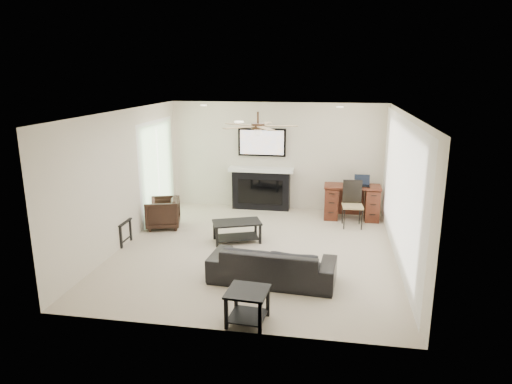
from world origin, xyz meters
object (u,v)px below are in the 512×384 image
at_px(armchair, 163,213).
at_px(desk, 352,202).
at_px(sofa, 272,264).
at_px(fireplace_unit, 261,170).
at_px(coffee_table, 237,232).

relative_size(armchair, desk, 0.56).
height_order(sofa, fireplace_unit, fireplace_unit).
height_order(sofa, desk, desk).
relative_size(armchair, fireplace_unit, 0.36).
bearing_deg(coffee_table, sofa, -82.15).
height_order(armchair, desk, desk).
distance_m(coffee_table, fireplace_unit, 2.36).
bearing_deg(fireplace_unit, armchair, -137.11).
relative_size(coffee_table, desk, 0.74).
bearing_deg(sofa, fireplace_unit, -74.25).
relative_size(sofa, fireplace_unit, 1.01).
xyz_separation_m(sofa, coffee_table, (-0.90, 1.60, -0.08)).
distance_m(sofa, fireplace_unit, 3.97).
relative_size(sofa, desk, 1.59).
distance_m(fireplace_unit, desk, 2.21).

